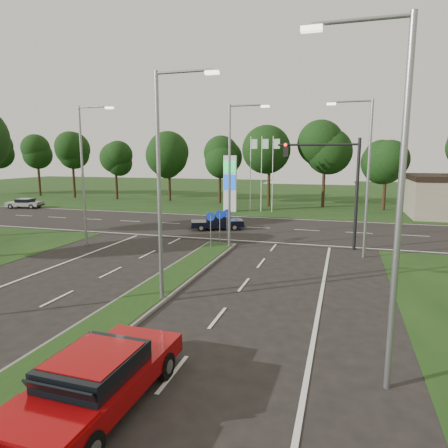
# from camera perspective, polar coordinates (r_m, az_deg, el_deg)

# --- Properties ---
(ground) EXTENTS (160.00, 160.00, 0.00)m
(ground) POSITION_cam_1_polar(r_m,az_deg,el_deg) (12.66, -24.81, -18.79)
(ground) COLOR black
(ground) RESTS_ON ground
(verge_far) EXTENTS (160.00, 50.00, 0.02)m
(verge_far) POSITION_cam_1_polar(r_m,az_deg,el_deg) (63.91, 9.76, 4.16)
(verge_far) COLOR #173311
(verge_far) RESTS_ON ground
(cross_road) EXTENTS (160.00, 12.00, 0.02)m
(cross_road) POSITION_cam_1_polar(r_m,az_deg,el_deg) (33.60, 3.21, -0.47)
(cross_road) COLOR black
(cross_road) RESTS_ON ground
(median_kerb) EXTENTS (2.00, 26.00, 0.12)m
(median_kerb) POSITION_cam_1_polar(r_m,az_deg,el_deg) (15.52, -14.83, -12.59)
(median_kerb) COLOR slate
(median_kerb) RESTS_ON ground
(streetlight_median_near) EXTENTS (2.53, 0.22, 9.00)m
(streetlight_median_near) POSITION_cam_1_polar(r_m,az_deg,el_deg) (15.70, -8.64, 6.71)
(streetlight_median_near) COLOR gray
(streetlight_median_near) RESTS_ON ground
(streetlight_median_far) EXTENTS (2.53, 0.22, 9.00)m
(streetlight_median_far) POSITION_cam_1_polar(r_m,az_deg,el_deg) (25.10, 1.24, 7.83)
(streetlight_median_far) COLOR gray
(streetlight_median_far) RESTS_ON ground
(streetlight_left_far) EXTENTS (2.53, 0.22, 9.00)m
(streetlight_left_far) POSITION_cam_1_polar(r_m,az_deg,el_deg) (27.36, -19.25, 7.44)
(streetlight_left_far) COLOR gray
(streetlight_left_far) RESTS_ON ground
(streetlight_right_far) EXTENTS (2.53, 0.22, 9.00)m
(streetlight_right_far) POSITION_cam_1_polar(r_m,az_deg,el_deg) (24.22, 19.47, 7.23)
(streetlight_right_far) COLOR gray
(streetlight_right_far) RESTS_ON ground
(streetlight_right_near) EXTENTS (2.53, 0.22, 9.00)m
(streetlight_right_near) POSITION_cam_1_polar(r_m,az_deg,el_deg) (10.26, 22.86, 4.63)
(streetlight_right_near) COLOR gray
(streetlight_right_near) RESTS_ON ground
(traffic_signal) EXTENTS (5.10, 0.42, 7.00)m
(traffic_signal) POSITION_cam_1_polar(r_m,az_deg,el_deg) (26.21, 15.69, 6.62)
(traffic_signal) COLOR black
(traffic_signal) RESTS_ON ground
(median_signs) EXTENTS (1.16, 1.76, 2.38)m
(median_signs) POSITION_cam_1_polar(r_m,az_deg,el_deg) (26.09, -0.67, 0.46)
(median_signs) COLOR gray
(median_signs) RESTS_ON ground
(gas_pylon) EXTENTS (5.80, 1.26, 8.00)m
(gas_pylon) POSITION_cam_1_polar(r_m,az_deg,el_deg) (42.88, 1.16, 6.01)
(gas_pylon) COLOR silver
(gas_pylon) RESTS_ON ground
(treeline_far) EXTENTS (6.00, 6.00, 9.90)m
(treeline_far) POSITION_cam_1_polar(r_m,az_deg,el_deg) (48.72, 7.88, 10.62)
(treeline_far) COLOR black
(treeline_far) RESTS_ON ground
(red_sedan) EXTENTS (2.21, 5.07, 1.38)m
(red_sedan) POSITION_cam_1_polar(r_m,az_deg,el_deg) (10.37, -17.70, -20.29)
(red_sedan) COLOR #93080A
(red_sedan) RESTS_ON ground
(navy_sedan) EXTENTS (4.51, 3.24, 1.15)m
(navy_sedan) POSITION_cam_1_polar(r_m,az_deg,el_deg) (32.37, -0.99, 0.27)
(navy_sedan) COLOR black
(navy_sedan) RESTS_ON ground
(far_car_a) EXTENTS (4.12, 2.40, 1.11)m
(far_car_a) POSITION_cam_1_polar(r_m,az_deg,el_deg) (51.48, -26.59, 2.69)
(far_car_a) COLOR #959595
(far_car_a) RESTS_ON ground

